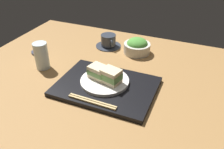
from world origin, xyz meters
TOP-DOWN VIEW (x-y plane):
  - ground_plane at (0.00, 0.00)cm, footprint 140.00×100.00cm
  - serving_tray at (-4.02, -5.71)cm, footprint 38.33×27.74cm
  - sandwich_plate at (-5.18, -4.40)cm, footprint 19.33×19.33cm
  - sandwich_near at (-8.21, -3.74)cm, footprint 8.50×7.39cm
  - sandwich_far at (-2.14, -5.05)cm, footprint 8.43×7.30cm
  - salad_bowl at (-2.33, 28.00)cm, footprint 13.09×13.09cm
  - chopsticks_pair at (-4.15, -17.46)cm, footprint 18.68×2.09cm
  - coffee_cup at (-18.31, 29.15)cm, footprint 13.22×13.22cm
  - drinking_glass at (-36.79, -2.10)cm, footprint 6.15×6.15cm
  - small_sauce_dish at (-47.90, 8.28)cm, footprint 6.22×6.22cm

SIDE VIEW (x-z plane):
  - ground_plane at x=0.00cm, z-range -3.00..0.00cm
  - small_sauce_dish at x=-47.90cm, z-range 0.00..1.09cm
  - serving_tray at x=-4.02cm, z-range 0.00..1.84cm
  - chopsticks_pair at x=-4.15cm, z-range 1.84..2.54cm
  - sandwich_plate at x=-5.18cm, z-range 1.84..3.11cm
  - coffee_cup at x=-18.31cm, z-range -0.38..6.10cm
  - salad_bowl at x=-2.33cm, z-range -0.38..7.50cm
  - sandwich_near at x=-8.21cm, z-range 3.11..8.23cm
  - sandwich_far at x=-2.14cm, z-range 3.11..8.87cm
  - drinking_glass at x=-36.79cm, z-range 0.00..12.06cm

